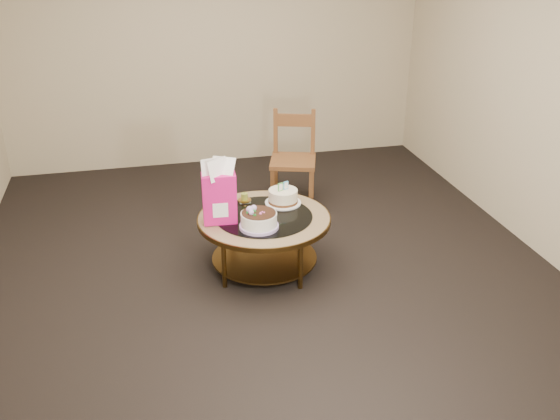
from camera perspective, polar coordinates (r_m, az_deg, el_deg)
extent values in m
plane|color=black|center=(4.96, -1.41, -5.32)|extent=(5.00, 5.00, 0.00)
cube|color=tan|center=(6.85, -6.00, 14.82)|extent=(4.50, 0.02, 2.60)
cube|color=tan|center=(2.25, 11.62, -8.14)|extent=(4.50, 0.02, 2.60)
cube|color=tan|center=(5.35, 23.12, 10.06)|extent=(0.02, 5.00, 2.60)
cylinder|color=#563C18|center=(5.10, 1.91, -1.72)|extent=(0.04, 0.04, 0.42)
cylinder|color=#563C18|center=(5.13, -4.43, -1.63)|extent=(0.04, 0.04, 0.42)
cylinder|color=#563C18|center=(4.63, -5.14, -4.78)|extent=(0.04, 0.04, 0.42)
cylinder|color=#563C18|center=(4.60, 1.90, -4.91)|extent=(0.04, 0.04, 0.42)
cylinder|color=#563C18|center=(4.91, -1.43, -4.32)|extent=(0.82, 0.82, 0.02)
cylinder|color=#563C18|center=(4.75, -1.47, -0.83)|extent=(1.02, 1.02, 0.04)
cylinder|color=#A18159|center=(4.75, -1.47, -0.68)|extent=(1.00, 1.00, 0.01)
cylinder|color=black|center=(4.74, -1.47, -0.59)|extent=(0.74, 0.74, 0.01)
cylinder|color=#B597D6|center=(4.56, -1.93, -1.49)|extent=(0.29, 0.29, 0.02)
cylinder|color=silver|center=(4.54, -1.94, -0.96)|extent=(0.26, 0.26, 0.12)
cylinder|color=black|center=(4.51, -1.95, -0.26)|extent=(0.25, 0.25, 0.01)
sphere|color=#B597D6|center=(4.51, -2.79, 0.04)|extent=(0.05, 0.05, 0.05)
sphere|color=#B597D6|center=(4.55, -2.41, 0.20)|extent=(0.04, 0.04, 0.04)
sphere|color=#B597D6|center=(4.48, -2.65, -0.22)|extent=(0.04, 0.04, 0.04)
cone|color=#20792A|center=(4.52, -2.29, -0.12)|extent=(0.04, 0.04, 0.02)
cone|color=#20792A|center=(4.50, -3.01, -0.26)|extent=(0.04, 0.04, 0.02)
cone|color=#20792A|center=(4.57, -2.30, 0.17)|extent=(0.03, 0.03, 0.02)
cone|color=#20792A|center=(4.47, -2.28, -0.42)|extent=(0.04, 0.04, 0.02)
cylinder|color=white|center=(4.95, 0.28, 0.67)|extent=(0.29, 0.29, 0.01)
cylinder|color=#4C2B15|center=(4.94, 0.28, 0.83)|extent=(0.23, 0.23, 0.02)
cylinder|color=#F6F0CC|center=(4.92, 0.28, 1.39)|extent=(0.23, 0.23, 0.09)
cube|color=green|center=(4.87, 0.03, 2.12)|extent=(0.04, 0.03, 0.06)
cube|color=white|center=(4.87, 0.03, 2.12)|extent=(0.03, 0.02, 0.05)
cube|color=#46ADEE|center=(4.90, 0.53, 2.27)|extent=(0.04, 0.03, 0.06)
cube|color=white|center=(4.90, 0.53, 2.27)|extent=(0.03, 0.02, 0.05)
cube|color=#E3157F|center=(4.60, -5.56, 1.08)|extent=(0.25, 0.15, 0.38)
cube|color=white|center=(4.62, -5.53, 0.32)|extent=(0.12, 0.15, 0.11)
cube|color=tan|center=(4.99, -3.26, 0.81)|extent=(0.09, 0.09, 0.01)
cylinder|color=#C58E3D|center=(4.98, -3.26, 0.91)|extent=(0.11, 0.11, 0.01)
cylinder|color=olive|center=(4.97, -3.27, 1.24)|extent=(0.05, 0.05, 0.05)
cylinder|color=black|center=(4.96, -3.28, 1.57)|extent=(0.00, 0.00, 0.01)
cube|color=brown|center=(5.86, 1.20, 4.47)|extent=(0.52, 0.52, 0.04)
cube|color=brown|center=(5.79, -0.67, 1.83)|extent=(0.05, 0.05, 0.44)
cube|color=brown|center=(5.77, 2.85, 1.73)|extent=(0.05, 0.05, 0.44)
cube|color=brown|center=(6.11, -0.40, 3.15)|extent=(0.05, 0.05, 0.44)
cube|color=brown|center=(6.10, 2.94, 3.06)|extent=(0.05, 0.05, 0.44)
cube|color=brown|center=(5.96, -0.41, 7.16)|extent=(0.05, 0.05, 0.45)
cube|color=brown|center=(5.94, 3.04, 7.07)|extent=(0.05, 0.05, 0.45)
cube|color=brown|center=(5.91, 1.32, 8.21)|extent=(0.35, 0.13, 0.12)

